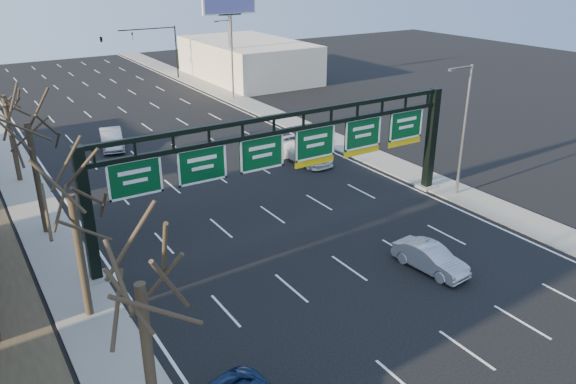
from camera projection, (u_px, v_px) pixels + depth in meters
ground at (373, 285)px, 28.35m from camera, size 160.00×160.00×0.00m
sidewalk_left at (32, 204)px, 37.62m from camera, size 3.00×120.00×0.12m
sidewalk_right at (338, 142)px, 50.24m from camera, size 3.00×120.00×0.12m
lane_markings at (207, 169)px, 43.95m from camera, size 21.60×120.00×0.01m
sign_gantry at (291, 155)px, 32.89m from camera, size 24.60×1.20×7.20m
building_right_distant at (248, 60)px, 76.25m from camera, size 12.00×20.00×5.00m
tree_near at (136, 253)px, 16.04m from camera, size 3.60×3.60×8.86m
tree_gantry at (67, 172)px, 23.20m from camera, size 3.60×3.60×8.48m
tree_mid at (24, 105)px, 30.72m from camera, size 3.60×3.60×9.24m
tree_far at (1, 80)px, 38.66m from camera, size 3.60×3.60×8.86m
streetlight_near at (463, 124)px, 37.22m from camera, size 2.15×0.22×9.00m
streetlight_far at (231, 55)px, 63.74m from camera, size 2.15×0.22×9.00m
billboard_right at (230, 14)px, 67.34m from camera, size 7.00×0.50×12.00m
traffic_signal_mast at (130, 41)px, 71.94m from camera, size 10.16×0.54×7.00m
car_silver_sedan at (430, 258)px, 29.51m from camera, size 1.89×4.35×1.39m
car_white_wagon at (305, 152)px, 45.24m from camera, size 2.60×5.56×1.57m
car_grey_far at (276, 141)px, 48.49m from camera, size 2.36×4.33×1.40m
car_silver_distant at (111, 139)px, 48.47m from camera, size 2.71×5.28×1.66m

